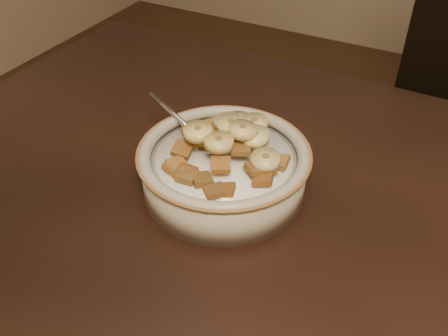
% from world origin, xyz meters
% --- Properties ---
extents(cereal_bowl, '(0.18, 0.18, 0.04)m').
position_xyz_m(cereal_bowl, '(-0.27, 0.12, 0.77)').
color(cereal_bowl, '#ABA59E').
rests_on(cereal_bowl, table).
extents(milk, '(0.15, 0.15, 0.00)m').
position_xyz_m(milk, '(-0.27, 0.12, 0.79)').
color(milk, white).
rests_on(milk, cereal_bowl).
extents(spoon, '(0.05, 0.05, 0.01)m').
position_xyz_m(spoon, '(-0.30, 0.13, 0.80)').
color(spoon, silver).
rests_on(spoon, cereal_bowl).
extents(cereal_square_0, '(0.03, 0.03, 0.01)m').
position_xyz_m(cereal_square_0, '(-0.33, 0.14, 0.80)').
color(cereal_square_0, brown).
rests_on(cereal_square_0, milk).
extents(cereal_square_1, '(0.03, 0.03, 0.01)m').
position_xyz_m(cereal_square_1, '(-0.26, 0.09, 0.81)').
color(cereal_square_1, '#9D601B').
rests_on(cereal_square_1, milk).
extents(cereal_square_2, '(0.03, 0.03, 0.01)m').
position_xyz_m(cereal_square_2, '(-0.21, 0.10, 0.80)').
color(cereal_square_2, brown).
rests_on(cereal_square_2, milk).
extents(cereal_square_3, '(0.02, 0.02, 0.01)m').
position_xyz_m(cereal_square_3, '(-0.29, 0.07, 0.80)').
color(cereal_square_3, brown).
rests_on(cereal_square_3, milk).
extents(cereal_square_4, '(0.03, 0.03, 0.01)m').
position_xyz_m(cereal_square_4, '(-0.22, 0.11, 0.81)').
color(cereal_square_4, olive).
rests_on(cereal_square_4, milk).
extents(cereal_square_5, '(0.03, 0.03, 0.01)m').
position_xyz_m(cereal_square_5, '(-0.31, 0.16, 0.80)').
color(cereal_square_5, '#996421').
rests_on(cereal_square_5, milk).
extents(cereal_square_6, '(0.03, 0.03, 0.01)m').
position_xyz_m(cereal_square_6, '(-0.26, 0.14, 0.81)').
color(cereal_square_6, brown).
rests_on(cereal_square_6, milk).
extents(cereal_square_7, '(0.03, 0.03, 0.01)m').
position_xyz_m(cereal_square_7, '(-0.25, 0.06, 0.80)').
color(cereal_square_7, brown).
rests_on(cereal_square_7, milk).
extents(cereal_square_8, '(0.02, 0.02, 0.01)m').
position_xyz_m(cereal_square_8, '(-0.28, 0.07, 0.80)').
color(cereal_square_8, brown).
rests_on(cereal_square_8, milk).
extents(cereal_square_9, '(0.03, 0.03, 0.01)m').
position_xyz_m(cereal_square_9, '(-0.25, 0.12, 0.82)').
color(cereal_square_9, brown).
rests_on(cereal_square_9, milk).
extents(cereal_square_10, '(0.03, 0.03, 0.01)m').
position_xyz_m(cereal_square_10, '(-0.26, 0.18, 0.80)').
color(cereal_square_10, brown).
rests_on(cereal_square_10, milk).
extents(cereal_square_11, '(0.03, 0.03, 0.01)m').
position_xyz_m(cereal_square_11, '(-0.25, 0.15, 0.81)').
color(cereal_square_11, brown).
rests_on(cereal_square_11, milk).
extents(cereal_square_12, '(0.03, 0.03, 0.01)m').
position_xyz_m(cereal_square_12, '(-0.30, 0.12, 0.81)').
color(cereal_square_12, brown).
rests_on(cereal_square_12, milk).
extents(cereal_square_13, '(0.03, 0.03, 0.01)m').
position_xyz_m(cereal_square_13, '(-0.24, 0.07, 0.80)').
color(cereal_square_13, brown).
rests_on(cereal_square_13, milk).
extents(cereal_square_14, '(0.02, 0.02, 0.01)m').
position_xyz_m(cereal_square_14, '(-0.28, 0.18, 0.80)').
color(cereal_square_14, brown).
rests_on(cereal_square_14, milk).
extents(cereal_square_15, '(0.02, 0.02, 0.01)m').
position_xyz_m(cereal_square_15, '(-0.21, 0.13, 0.80)').
color(cereal_square_15, olive).
rests_on(cereal_square_15, milk).
extents(cereal_square_16, '(0.02, 0.02, 0.01)m').
position_xyz_m(cereal_square_16, '(-0.31, 0.10, 0.81)').
color(cereal_square_16, brown).
rests_on(cereal_square_16, milk).
extents(cereal_square_17, '(0.03, 0.03, 0.01)m').
position_xyz_m(cereal_square_17, '(-0.28, 0.12, 0.81)').
color(cereal_square_17, olive).
rests_on(cereal_square_17, milk).
extents(cereal_square_18, '(0.03, 0.03, 0.01)m').
position_xyz_m(cereal_square_18, '(-0.27, 0.07, 0.80)').
color(cereal_square_18, brown).
rests_on(cereal_square_18, milk).
extents(cereal_square_19, '(0.03, 0.03, 0.01)m').
position_xyz_m(cereal_square_19, '(-0.22, 0.12, 0.80)').
color(cereal_square_19, brown).
rests_on(cereal_square_19, milk).
extents(cereal_square_20, '(0.02, 0.02, 0.01)m').
position_xyz_m(cereal_square_20, '(-0.30, 0.07, 0.80)').
color(cereal_square_20, brown).
rests_on(cereal_square_20, milk).
extents(cereal_square_21, '(0.03, 0.03, 0.01)m').
position_xyz_m(cereal_square_21, '(-0.29, 0.12, 0.81)').
color(cereal_square_21, '#9A5720').
rests_on(cereal_square_21, milk).
extents(cereal_square_22, '(0.03, 0.03, 0.01)m').
position_xyz_m(cereal_square_22, '(-0.25, 0.15, 0.81)').
color(cereal_square_22, brown).
rests_on(cereal_square_22, milk).
extents(cereal_square_23, '(0.03, 0.03, 0.01)m').
position_xyz_m(cereal_square_23, '(-0.30, 0.08, 0.80)').
color(cereal_square_23, '#9C672E').
rests_on(cereal_square_23, milk).
extents(cereal_square_24, '(0.02, 0.02, 0.01)m').
position_xyz_m(cereal_square_24, '(-0.29, 0.15, 0.81)').
color(cereal_square_24, brown).
rests_on(cereal_square_24, milk).
extents(cereal_square_25, '(0.03, 0.03, 0.01)m').
position_xyz_m(cereal_square_25, '(-0.29, 0.07, 0.80)').
color(cereal_square_25, brown).
rests_on(cereal_square_25, milk).
extents(banana_slice_0, '(0.04, 0.04, 0.01)m').
position_xyz_m(banana_slice_0, '(-0.22, 0.12, 0.81)').
color(banana_slice_0, '#E1D48A').
rests_on(banana_slice_0, milk).
extents(banana_slice_1, '(0.03, 0.03, 0.02)m').
position_xyz_m(banana_slice_1, '(-0.28, 0.17, 0.82)').
color(banana_slice_1, beige).
rests_on(banana_slice_1, milk).
extents(banana_slice_2, '(0.04, 0.04, 0.01)m').
position_xyz_m(banana_slice_2, '(-0.25, 0.16, 0.82)').
color(banana_slice_2, '#EDCD88').
rests_on(banana_slice_2, milk).
extents(banana_slice_3, '(0.04, 0.04, 0.01)m').
position_xyz_m(banana_slice_3, '(-0.25, 0.15, 0.82)').
color(banana_slice_3, '#FFF3A6').
rests_on(banana_slice_3, milk).
extents(banana_slice_4, '(0.04, 0.04, 0.01)m').
position_xyz_m(banana_slice_4, '(-0.27, 0.14, 0.83)').
color(banana_slice_4, '#D1C382').
rests_on(banana_slice_4, milk).
extents(banana_slice_5, '(0.04, 0.04, 0.01)m').
position_xyz_m(banana_slice_5, '(-0.25, 0.13, 0.83)').
color(banana_slice_5, '#F5D388').
rests_on(banana_slice_5, milk).
extents(banana_slice_6, '(0.04, 0.04, 0.01)m').
position_xyz_m(banana_slice_6, '(-0.28, 0.15, 0.82)').
color(banana_slice_6, '#DFCA79').
rests_on(banana_slice_6, milk).
extents(banana_slice_7, '(0.04, 0.04, 0.01)m').
position_xyz_m(banana_slice_7, '(-0.24, 0.14, 0.82)').
color(banana_slice_7, '#F1DF83').
rests_on(banana_slice_7, milk).
extents(banana_slice_8, '(0.04, 0.04, 0.01)m').
position_xyz_m(banana_slice_8, '(-0.30, 0.11, 0.83)').
color(banana_slice_8, '#F5EA87').
rests_on(banana_slice_8, milk).
extents(banana_slice_9, '(0.04, 0.04, 0.01)m').
position_xyz_m(banana_slice_9, '(-0.27, 0.11, 0.83)').
color(banana_slice_9, tan).
rests_on(banana_slice_9, milk).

